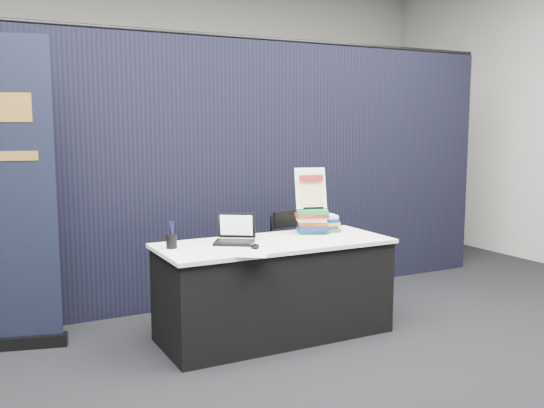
{
  "coord_description": "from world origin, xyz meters",
  "views": [
    {
      "loc": [
        -2.13,
        -3.49,
        1.64
      ],
      "look_at": [
        -0.02,
        0.55,
        1.04
      ],
      "focal_mm": 40.0,
      "sensor_mm": 36.0,
      "label": 1
    }
  ],
  "objects_px": {
    "laptop": "(232,236)",
    "book_stack_tall": "(312,221)",
    "book_stack_short": "(325,223)",
    "stacking_chair": "(298,256)",
    "display_table": "(274,289)",
    "info_sign": "(311,189)"
  },
  "relations": [
    {
      "from": "stacking_chair",
      "to": "book_stack_short",
      "type": "bearing_deg",
      "value": -88.9
    },
    {
      "from": "book_stack_tall",
      "to": "book_stack_short",
      "type": "relative_size",
      "value": 1.38
    },
    {
      "from": "display_table",
      "to": "info_sign",
      "type": "bearing_deg",
      "value": 24.91
    },
    {
      "from": "info_sign",
      "to": "stacking_chair",
      "type": "relative_size",
      "value": 0.4
    },
    {
      "from": "display_table",
      "to": "info_sign",
      "type": "relative_size",
      "value": 5.17
    },
    {
      "from": "book_stack_short",
      "to": "stacking_chair",
      "type": "bearing_deg",
      "value": 105.1
    },
    {
      "from": "display_table",
      "to": "stacking_chair",
      "type": "xyz_separation_m",
      "value": [
        0.49,
        0.47,
        0.11
      ]
    },
    {
      "from": "display_table",
      "to": "laptop",
      "type": "bearing_deg",
      "value": 164.36
    },
    {
      "from": "laptop",
      "to": "book_stack_tall",
      "type": "height_order",
      "value": "laptop"
    },
    {
      "from": "laptop",
      "to": "info_sign",
      "type": "relative_size",
      "value": 1.06
    },
    {
      "from": "book_stack_tall",
      "to": "display_table",
      "type": "bearing_deg",
      "value": -158.41
    },
    {
      "from": "display_table",
      "to": "stacking_chair",
      "type": "relative_size",
      "value": 2.04
    },
    {
      "from": "display_table",
      "to": "info_sign",
      "type": "distance_m",
      "value": 0.89
    },
    {
      "from": "info_sign",
      "to": "stacking_chair",
      "type": "bearing_deg",
      "value": 97.7
    },
    {
      "from": "display_table",
      "to": "book_stack_tall",
      "type": "bearing_deg",
      "value": 21.59
    },
    {
      "from": "book_stack_tall",
      "to": "stacking_chair",
      "type": "height_order",
      "value": "book_stack_tall"
    },
    {
      "from": "display_table",
      "to": "stacking_chair",
      "type": "distance_m",
      "value": 0.69
    },
    {
      "from": "display_table",
      "to": "laptop",
      "type": "relative_size",
      "value": 4.88
    },
    {
      "from": "laptop",
      "to": "book_stack_short",
      "type": "bearing_deg",
      "value": 38.0
    },
    {
      "from": "stacking_chair",
      "to": "display_table",
      "type": "bearing_deg",
      "value": -149.85
    },
    {
      "from": "info_sign",
      "to": "book_stack_tall",
      "type": "bearing_deg",
      "value": -73.63
    },
    {
      "from": "info_sign",
      "to": "display_table",
      "type": "bearing_deg",
      "value": -138.73
    }
  ]
}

